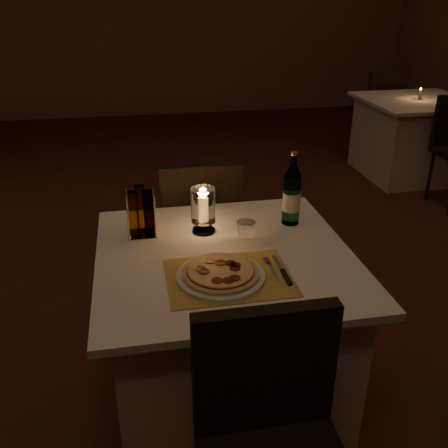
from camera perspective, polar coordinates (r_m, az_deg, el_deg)
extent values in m
cube|color=#4C2218|center=(2.91, -7.63, -10.47)|extent=(8.00, 10.00, 0.02)
cube|color=#87654E|center=(7.38, -11.18, 23.54)|extent=(8.00, 0.02, 3.00)
cube|color=white|center=(2.18, 0.10, -12.32)|extent=(0.88, 0.88, 0.71)
cube|color=white|center=(1.97, 0.11, -3.79)|extent=(1.00, 1.00, 0.03)
cube|color=black|center=(1.50, 4.69, -16.29)|extent=(0.42, 0.05, 0.42)
cube|color=black|center=(2.80, -2.97, -0.66)|extent=(0.42, 0.42, 0.05)
cube|color=black|center=(2.53, -2.50, 2.20)|extent=(0.42, 0.05, 0.42)
cylinder|color=black|center=(3.08, -0.18, -3.05)|extent=(0.03, 0.03, 0.44)
cylinder|color=black|center=(3.04, -6.50, -3.60)|extent=(0.03, 0.03, 0.44)
cylinder|color=black|center=(2.79, 1.11, -6.32)|extent=(0.03, 0.03, 0.44)
cylinder|color=black|center=(2.75, -5.90, -6.98)|extent=(0.03, 0.03, 0.44)
cube|color=gold|center=(1.81, 0.56, -6.11)|extent=(0.45, 0.34, 0.00)
cylinder|color=white|center=(1.80, -0.38, -5.96)|extent=(0.32, 0.32, 0.01)
cylinder|color=#D8B77F|center=(1.79, -0.38, -5.61)|extent=(0.28, 0.28, 0.01)
cylinder|color=maroon|center=(1.79, -0.38, -5.40)|extent=(0.24, 0.24, 0.00)
cylinder|color=#EACC7F|center=(1.79, -0.39, -5.30)|extent=(0.24, 0.24, 0.00)
cylinder|color=maroon|center=(1.81, 1.30, -4.69)|extent=(0.04, 0.04, 0.00)
cylinder|color=maroon|center=(1.82, 0.73, -4.47)|extent=(0.04, 0.04, 0.00)
cylinder|color=maroon|center=(1.83, -0.39, -4.44)|extent=(0.04, 0.04, 0.00)
cylinder|color=maroon|center=(1.84, -1.65, -4.24)|extent=(0.04, 0.04, 0.00)
cylinder|color=maroon|center=(1.79, -2.69, -5.09)|extent=(0.04, 0.04, 0.00)
cylinder|color=maroon|center=(1.77, -2.31, -5.44)|extent=(0.04, 0.04, 0.00)
cylinder|color=maroon|center=(1.72, -0.80, -6.47)|extent=(0.04, 0.04, 0.00)
cylinder|color=maroon|center=(1.72, 0.49, -6.46)|extent=(0.04, 0.04, 0.00)
cylinder|color=maroon|center=(1.73, 1.24, -6.19)|extent=(0.04, 0.04, 0.00)
cylinder|color=maroon|center=(1.79, 1.25, -5.07)|extent=(0.04, 0.04, 0.00)
cube|color=silver|center=(1.84, 5.63, -5.48)|extent=(0.01, 0.14, 0.00)
cube|color=silver|center=(1.91, 4.93, -4.20)|extent=(0.02, 0.05, 0.00)
cube|color=black|center=(1.81, 7.14, -6.05)|extent=(0.02, 0.10, 0.01)
cube|color=silver|center=(1.90, 6.15, -4.47)|extent=(0.01, 0.12, 0.00)
cylinder|color=#58A470|center=(2.19, 7.71, 2.73)|extent=(0.08, 0.08, 0.22)
cylinder|color=#58A470|center=(2.13, 8.00, 7.27)|extent=(0.03, 0.03, 0.04)
cylinder|color=gold|center=(2.12, 8.04, 7.97)|extent=(0.03, 0.03, 0.01)
cylinder|color=silver|center=(2.20, 7.70, 2.61)|extent=(0.08, 0.08, 0.08)
cylinder|color=white|center=(2.14, -2.35, -0.75)|extent=(0.10, 0.10, 0.01)
cylinder|color=white|center=(2.13, -2.36, -0.15)|extent=(0.02, 0.02, 0.04)
cylinder|color=white|center=(2.09, -2.40, 2.18)|extent=(0.10, 0.10, 0.15)
cylinder|color=white|center=(2.10, -2.40, 1.80)|extent=(0.03, 0.03, 0.11)
ellipsoid|color=orange|center=(2.07, -2.43, 3.55)|extent=(0.02, 0.02, 0.03)
cube|color=white|center=(2.15, -9.27, -1.06)|extent=(0.12, 0.12, 0.01)
cylinder|color=white|center=(2.06, -10.91, 0.46)|extent=(0.01, 0.01, 0.18)
cylinder|color=white|center=(2.06, -7.86, 0.71)|extent=(0.01, 0.01, 0.18)
cylinder|color=white|center=(2.16, -10.96, 1.67)|extent=(0.01, 0.01, 0.18)
cylinder|color=white|center=(2.16, -8.04, 1.91)|extent=(0.01, 0.01, 0.18)
cube|color=#BF8C33|center=(2.07, -10.26, 1.05)|extent=(0.04, 0.04, 0.20)
cube|color=#3F1E14|center=(2.07, -8.61, 1.19)|extent=(0.04, 0.04, 0.20)
cube|color=#BF8C33|center=(2.13, -9.49, 1.77)|extent=(0.04, 0.04, 0.20)
cube|color=white|center=(5.22, 20.74, 9.01)|extent=(0.88, 0.88, 0.71)
cube|color=white|center=(5.14, 21.38, 12.95)|extent=(1.00, 1.00, 0.03)
cylinder|color=black|center=(4.67, 22.47, 5.12)|extent=(0.03, 0.03, 0.44)
cube|color=black|center=(5.87, 17.00, 12.28)|extent=(0.42, 0.42, 0.05)
cube|color=black|center=(5.67, 18.14, 14.08)|extent=(0.42, 0.05, 0.42)
cylinder|color=black|center=(6.15, 17.44, 10.47)|extent=(0.03, 0.03, 0.44)
cylinder|color=black|center=(6.00, 14.51, 10.47)|extent=(0.03, 0.03, 0.44)
cylinder|color=black|center=(5.86, 18.93, 9.57)|extent=(0.03, 0.03, 0.44)
cylinder|color=black|center=(5.71, 15.90, 9.56)|extent=(0.03, 0.03, 0.44)
cylinder|color=white|center=(5.13, 21.49, 13.60)|extent=(0.03, 0.03, 0.09)
ellipsoid|color=orange|center=(5.12, 21.58, 14.16)|extent=(0.01, 0.01, 0.02)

